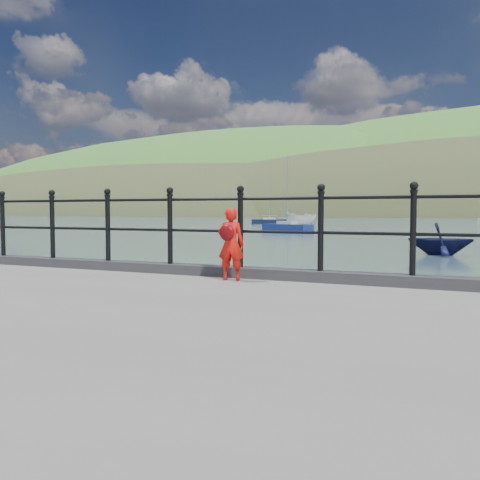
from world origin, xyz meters
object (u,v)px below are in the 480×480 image
at_px(launch_navy, 440,239).
at_px(sailboat_left, 269,222).
at_px(railing, 204,221).
at_px(sailboat_port, 287,228).
at_px(launch_white, 301,220).
at_px(child, 231,243).

bearing_deg(launch_navy, sailboat_left, 23.33).
bearing_deg(sailboat_left, railing, -92.47).
xyz_separation_m(launch_navy, sailboat_port, (-15.24, 23.77, -0.38)).
distance_m(railing, launch_white, 56.13).
bearing_deg(railing, sailboat_left, 109.84).
relative_size(railing, launch_navy, 6.60).
relative_size(child, sailboat_port, 0.13).
distance_m(launch_navy, sailboat_left, 57.99).
xyz_separation_m(sailboat_port, sailboat_left, (-12.20, 27.32, -0.00)).
bearing_deg(child, sailboat_port, -83.58).
relative_size(launch_navy, sailboat_left, 0.34).
bearing_deg(launch_navy, sailboat_port, 27.75).
height_order(launch_navy, sailboat_port, sailboat_port).
relative_size(child, sailboat_left, 0.13).
bearing_deg(launch_white, sailboat_left, 157.36).
bearing_deg(sailboat_port, railing, -52.00).
bearing_deg(railing, child, -31.12).
xyz_separation_m(launch_white, sailboat_left, (-9.73, 14.76, -0.59)).
distance_m(child, sailboat_port, 43.92).
bearing_deg(sailboat_port, child, -51.37).
xyz_separation_m(child, sailboat_left, (-25.44, 69.18, -1.18)).
relative_size(launch_white, sailboat_port, 0.61).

